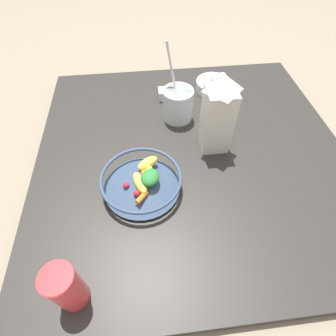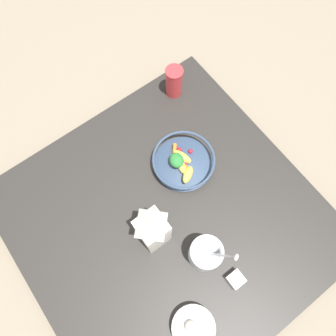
{
  "view_description": "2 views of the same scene",
  "coord_description": "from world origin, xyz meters",
  "px_view_note": "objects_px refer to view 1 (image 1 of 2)",
  "views": [
    {
      "loc": [
        0.15,
        0.58,
        0.68
      ],
      "look_at": [
        0.09,
        0.1,
        0.08
      ],
      "focal_mm": 28.0,
      "sensor_mm": 36.0,
      "label": 1
    },
    {
      "loc": [
        -0.13,
        -0.18,
        1.2
      ],
      "look_at": [
        0.1,
        0.13,
        0.13
      ],
      "focal_mm": 35.0,
      "sensor_mm": 36.0,
      "label": 2
    }
  ],
  "objects_px": {
    "milk_carton": "(218,114)",
    "spice_jar": "(165,94)",
    "yogurt_tub": "(178,103)",
    "fruit_bowl": "(142,181)",
    "garlic_bowl": "(213,85)",
    "drinking_cup": "(66,287)"
  },
  "relations": [
    {
      "from": "drinking_cup",
      "to": "spice_jar",
      "type": "height_order",
      "value": "drinking_cup"
    },
    {
      "from": "yogurt_tub",
      "to": "drinking_cup",
      "type": "xyz_separation_m",
      "value": [
        0.31,
        0.59,
        0.01
      ]
    },
    {
      "from": "yogurt_tub",
      "to": "garlic_bowl",
      "type": "height_order",
      "value": "yogurt_tub"
    },
    {
      "from": "garlic_bowl",
      "to": "drinking_cup",
      "type": "bearing_deg",
      "value": 57.03
    },
    {
      "from": "drinking_cup",
      "to": "garlic_bowl",
      "type": "distance_m",
      "value": 0.88
    },
    {
      "from": "fruit_bowl",
      "to": "yogurt_tub",
      "type": "xyz_separation_m",
      "value": [
        -0.15,
        -0.31,
        0.03
      ]
    },
    {
      "from": "fruit_bowl",
      "to": "drinking_cup",
      "type": "height_order",
      "value": "drinking_cup"
    },
    {
      "from": "milk_carton",
      "to": "spice_jar",
      "type": "xyz_separation_m",
      "value": [
        0.13,
        -0.28,
        -0.11
      ]
    },
    {
      "from": "milk_carton",
      "to": "spice_jar",
      "type": "height_order",
      "value": "milk_carton"
    },
    {
      "from": "fruit_bowl",
      "to": "drinking_cup",
      "type": "relative_size",
      "value": 1.64
    },
    {
      "from": "milk_carton",
      "to": "spice_jar",
      "type": "relative_size",
      "value": 5.32
    },
    {
      "from": "milk_carton",
      "to": "garlic_bowl",
      "type": "height_order",
      "value": "milk_carton"
    },
    {
      "from": "yogurt_tub",
      "to": "garlic_bowl",
      "type": "relative_size",
      "value": 1.89
    },
    {
      "from": "fruit_bowl",
      "to": "yogurt_tub",
      "type": "relative_size",
      "value": 0.89
    },
    {
      "from": "fruit_bowl",
      "to": "milk_carton",
      "type": "xyz_separation_m",
      "value": [
        -0.24,
        -0.15,
        0.1
      ]
    },
    {
      "from": "milk_carton",
      "to": "yogurt_tub",
      "type": "bearing_deg",
      "value": -57.6
    },
    {
      "from": "fruit_bowl",
      "to": "drinking_cup",
      "type": "distance_m",
      "value": 0.33
    },
    {
      "from": "spice_jar",
      "to": "garlic_bowl",
      "type": "bearing_deg",
      "value": -171.87
    },
    {
      "from": "spice_jar",
      "to": "fruit_bowl",
      "type": "bearing_deg",
      "value": 75.46
    },
    {
      "from": "fruit_bowl",
      "to": "garlic_bowl",
      "type": "bearing_deg",
      "value": -124.27
    },
    {
      "from": "yogurt_tub",
      "to": "drinking_cup",
      "type": "height_order",
      "value": "yogurt_tub"
    },
    {
      "from": "milk_carton",
      "to": "drinking_cup",
      "type": "height_order",
      "value": "milk_carton"
    }
  ]
}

